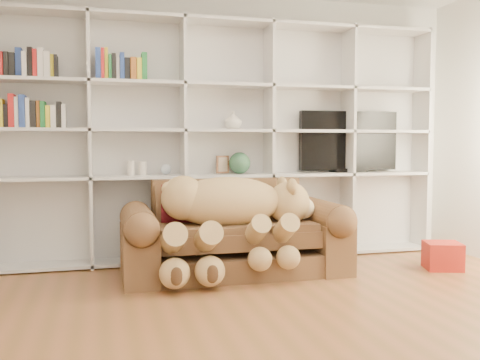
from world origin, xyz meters
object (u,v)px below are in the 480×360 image
object	(u,v)px
gift_box	(443,256)
tv	(348,142)
sofa	(234,238)
teddy_bear	(230,212)

from	to	relation	value
gift_box	tv	size ratio (longest dim) A/B	0.29
sofa	tv	world-z (taller)	tv
teddy_bear	gift_box	xyz separation A→B (m)	(2.00, -0.18, -0.45)
teddy_bear	tv	bearing A→B (deg)	25.10
gift_box	tv	bearing A→B (deg)	116.43
teddy_bear	tv	distance (m)	1.81
sofa	gift_box	world-z (taller)	sofa
sofa	teddy_bear	bearing A→B (deg)	-115.09
sofa	gift_box	xyz separation A→B (m)	(1.92, -0.35, -0.19)
gift_box	sofa	bearing A→B (deg)	169.59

